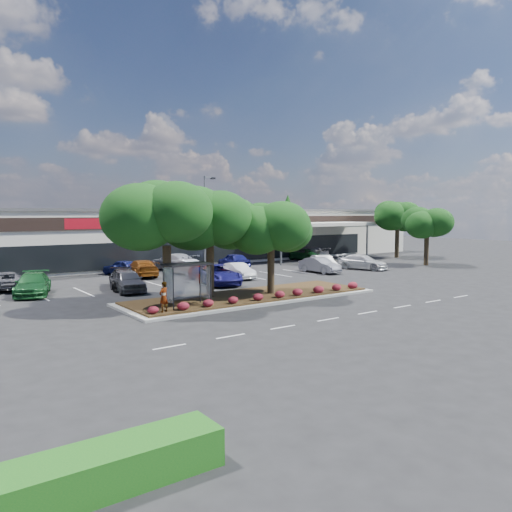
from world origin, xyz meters
TOP-DOWN VIEW (x-y plane):
  - ground at (0.00, 0.00)m, footprint 160.00×160.00m
  - retail_store at (0.06, 33.91)m, footprint 80.40×25.20m
  - landscape_island at (-2.00, 4.00)m, footprint 18.00×6.00m
  - lane_markings at (-0.14, 10.42)m, footprint 33.12×20.06m
  - shrub_row at (-2.00, 1.90)m, footprint 17.00×0.80m
  - bus_shelter at (-7.50, 2.95)m, footprint 2.75×1.55m
  - island_tree_west at (-8.00, 4.50)m, footprint 7.20×7.20m
  - island_tree_mid at (-4.50, 5.20)m, footprint 6.60×6.60m
  - island_tree_east at (-0.50, 3.70)m, footprint 5.80×5.80m
  - hedge_south_west at (-18.00, -13.50)m, footprint 5.00×1.30m
  - tree_east_near at (26.00, 10.00)m, footprint 5.60×5.60m
  - tree_east_far at (31.00, 18.00)m, footprint 6.40×6.40m
  - conifer_north_east at (34.00, 44.00)m, footprint 3.96×3.96m
  - person_waiting at (-9.43, 2.00)m, footprint 0.75×0.63m
  - light_pole at (3.33, 19.33)m, footprint 1.43×0.50m
  - car_0 at (-13.85, 14.18)m, footprint 3.70×5.80m
  - car_1 at (-7.36, 13.53)m, footprint 3.32×5.41m
  - car_2 at (-7.77, 11.76)m, footprint 2.56×5.04m
  - car_3 at (-0.40, 11.06)m, footprint 3.60×6.17m
  - car_4 at (-0.48, 13.41)m, footprint 2.78×4.61m
  - car_5 at (2.92, 13.00)m, footprint 1.76×4.29m
  - car_6 at (12.93, 12.67)m, footprint 3.48×5.02m
  - car_7 at (11.70, 11.82)m, footprint 1.76×4.57m
  - car_8 at (17.26, 11.37)m, footprint 3.70×5.61m
  - car_9 at (-14.92, 18.06)m, footprint 2.75×5.16m
  - car_10 at (-4.51, 21.40)m, footprint 3.03×4.57m
  - car_11 at (-3.50, 19.31)m, footprint 2.87×5.56m
  - car_12 at (0.48, 18.28)m, footprint 2.09×4.51m
  - car_13 at (1.09, 22.26)m, footprint 3.85×6.33m
  - car_14 at (6.93, 19.80)m, footprint 2.51×4.99m
  - car_16 at (19.44, 22.34)m, footprint 3.08×5.99m
  - car_17 at (18.95, 22.13)m, footprint 2.46×5.18m

SIDE VIEW (x-z plane):
  - ground at x=0.00m, z-range 0.00..0.00m
  - lane_markings at x=-0.14m, z-range 0.00..0.01m
  - landscape_island at x=-2.00m, z-range -0.01..0.25m
  - hedge_south_west at x=-18.00m, z-range 0.00..0.90m
  - shrub_row at x=-2.00m, z-range 0.26..0.76m
  - car_9 at x=-14.92m, z-range 0.00..1.38m
  - car_5 at x=2.92m, z-range 0.00..1.38m
  - car_17 at x=18.95m, z-range 0.00..1.43m
  - car_12 at x=0.48m, z-range 0.00..1.43m
  - car_10 at x=-4.51m, z-range 0.00..1.45m
  - car_1 at x=-7.36m, z-range 0.00..1.46m
  - car_4 at x=-0.48m, z-range 0.00..1.47m
  - car_7 at x=11.70m, z-range 0.00..1.49m
  - car_8 at x=17.26m, z-range 0.00..1.51m
  - car_11 at x=-3.50m, z-range 0.00..1.54m
  - car_0 at x=-13.85m, z-range 0.00..1.57m
  - car_6 at x=12.93m, z-range 0.00..1.57m
  - car_3 at x=-0.40m, z-range 0.00..1.61m
  - car_14 at x=6.93m, z-range 0.00..1.63m
  - car_2 at x=-7.77m, z-range 0.00..1.65m
  - car_16 at x=19.44m, z-range 0.00..1.66m
  - car_13 at x=1.09m, z-range 0.00..1.71m
  - person_waiting at x=-9.43m, z-range 0.26..2.01m
  - bus_shelter at x=-7.50m, z-range 1.01..3.60m
  - retail_store at x=0.06m, z-range 0.03..6.28m
  - tree_east_near at x=26.00m, z-range 0.00..6.51m
  - island_tree_east at x=-0.50m, z-range 0.26..6.76m
  - tree_east_far at x=31.00m, z-range 0.00..7.62m
  - island_tree_mid at x=-4.50m, z-range 0.26..7.58m
  - light_pole at x=3.33m, z-range -0.55..8.90m
  - island_tree_west at x=-8.00m, z-range 0.26..8.15m
  - conifer_north_east at x=34.00m, z-range 0.00..9.00m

